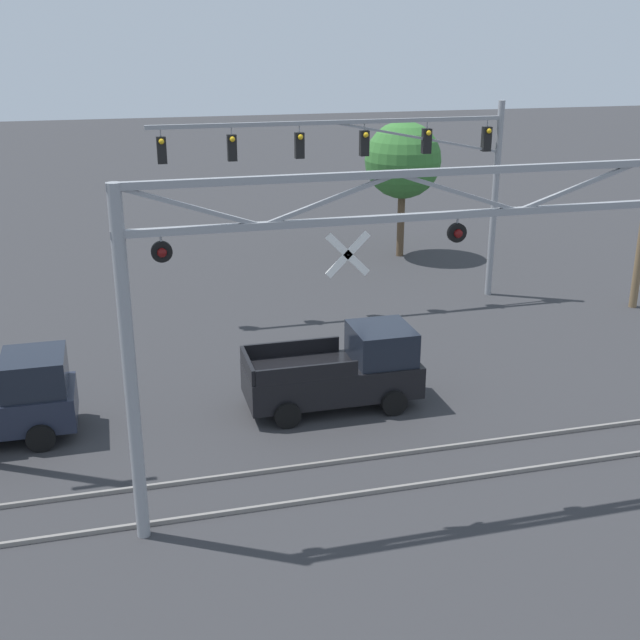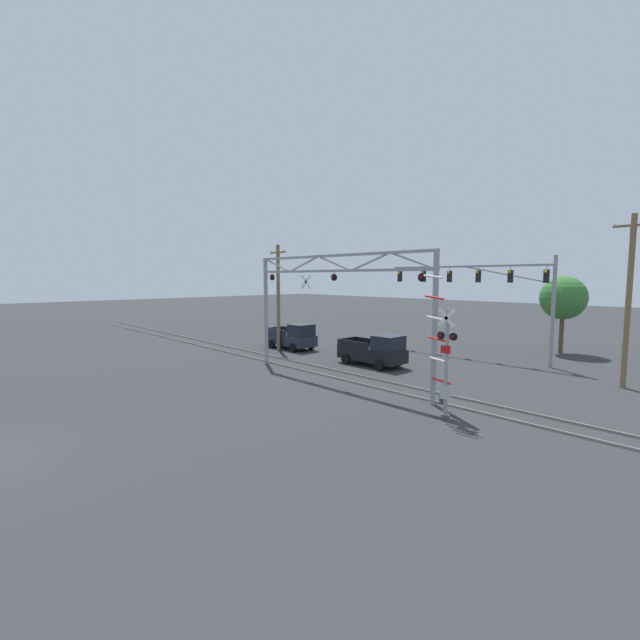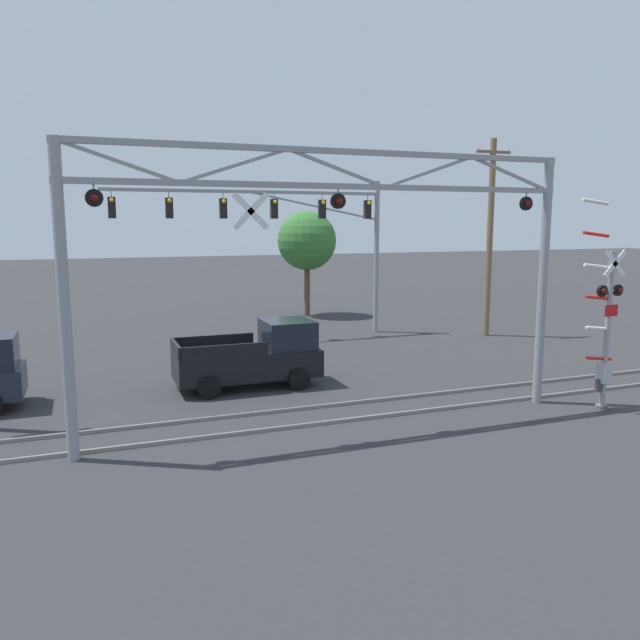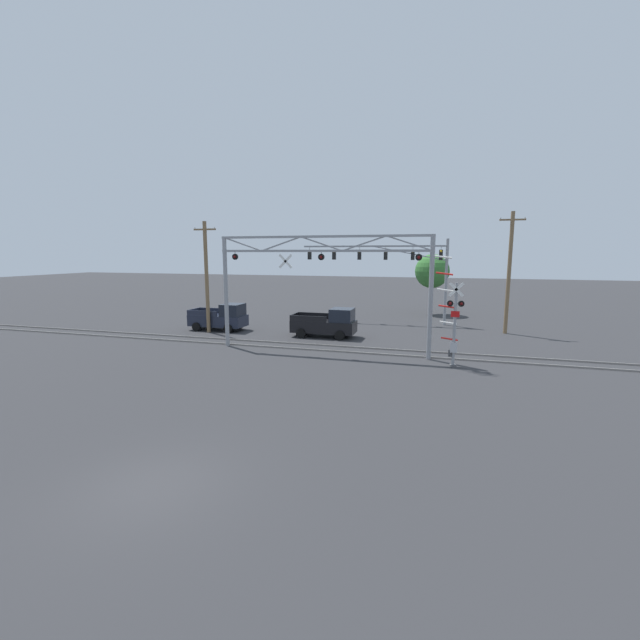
{
  "view_description": "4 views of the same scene",
  "coord_description": "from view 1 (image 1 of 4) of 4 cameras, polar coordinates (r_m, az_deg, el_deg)",
  "views": [
    {
      "loc": [
        -6.44,
        1.92,
        9.47
      ],
      "look_at": [
        -2.27,
        17.81,
        3.55
      ],
      "focal_mm": 45.0,
      "sensor_mm": 36.0,
      "label": 1
    },
    {
      "loc": [
        16.74,
        -0.89,
        5.78
      ],
      "look_at": [
        0.3,
        14.62,
        3.53
      ],
      "focal_mm": 24.0,
      "sensor_mm": 36.0,
      "label": 2
    },
    {
      "loc": [
        -5.96,
        1.53,
        5.28
      ],
      "look_at": [
        0.64,
        18.91,
        2.36
      ],
      "focal_mm": 35.0,
      "sensor_mm": 36.0,
      "label": 3
    },
    {
      "loc": [
        7.14,
        -8.65,
        6.04
      ],
      "look_at": [
        -0.95,
        18.95,
        1.51
      ],
      "focal_mm": 24.0,
      "sensor_mm": 36.0,
      "label": 4
    }
  ],
  "objects": [
    {
      "name": "rail_track_near",
      "position": [
        18.33,
        8.29,
        -11.36
      ],
      "size": [
        80.0,
        0.08,
        0.1
      ],
      "primitive_type": "cube",
      "color": "gray",
      "rests_on": "ground_plane"
    },
    {
      "name": "background_tree_beyond_span",
      "position": [
        35.43,
        5.92,
        11.22
      ],
      "size": [
        3.31,
        3.31,
        5.92
      ],
      "color": "brown",
      "rests_on": "ground_plane"
    },
    {
      "name": "rail_track_far",
      "position": [
        19.47,
        6.66,
        -9.28
      ],
      "size": [
        80.0,
        0.08,
        0.1
      ],
      "primitive_type": "cube",
      "color": "gray",
      "rests_on": "ground_plane"
    },
    {
      "name": "pickup_truck_lead",
      "position": [
        21.36,
        1.59,
        -3.64
      ],
      "size": [
        4.6,
        2.11,
        2.12
      ],
      "color": "black",
      "rests_on": "ground_plane"
    },
    {
      "name": "traffic_signal_span",
      "position": [
        28.7,
        5.53,
        11.18
      ],
      "size": [
        12.57,
        0.39,
        7.2
      ],
      "color": "gray",
      "rests_on": "ground_plane"
    },
    {
      "name": "crossing_gantry",
      "position": [
        16.17,
        9.45,
        2.49
      ],
      "size": [
        13.05,
        0.29,
        7.06
      ],
      "color": "gray",
      "rests_on": "ground_plane"
    }
  ]
}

